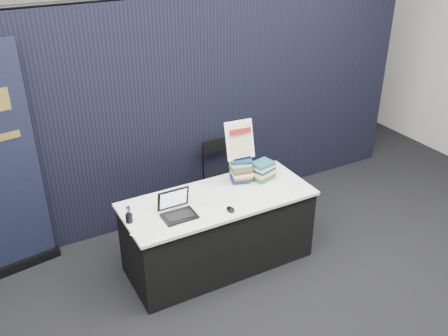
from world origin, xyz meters
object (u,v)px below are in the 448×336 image
display_table (218,231)px  laptop (177,210)px  book_stack_tall (241,170)px  info_sign (240,140)px  book_stack_short (264,170)px  stacking_chair (225,176)px

display_table → laptop: 0.63m
display_table → laptop: laptop is taller
book_stack_tall → info_sign: size_ratio=0.64×
display_table → book_stack_short: size_ratio=7.35×
laptop → book_stack_short: size_ratio=1.20×
stacking_chair → display_table: bearing=-121.7°
laptop → stacking_chair: (0.93, 0.82, -0.31)m
info_sign → book_stack_short: bearing=-18.9°
book_stack_tall → info_sign: info_sign is taller
laptop → book_stack_tall: size_ratio=1.21×
display_table → laptop: (-0.45, -0.09, 0.43)m
display_table → book_stack_tall: book_stack_tall is taller
laptop → book_stack_short: 1.04m
book_stack_tall → info_sign: 0.31m
display_table → info_sign: (0.34, 0.20, 0.80)m
book_stack_tall → display_table: bearing=-153.3°
display_table → stacking_chair: size_ratio=2.01×
book_stack_tall → book_stack_short: size_ratio=1.00×
book_stack_tall → info_sign: bearing=90.0°
info_sign → book_stack_tall: bearing=-85.1°
book_stack_short → stacking_chair: 0.72m
laptop → stacking_chair: size_ratio=0.33×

